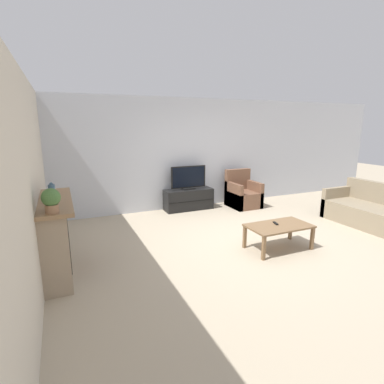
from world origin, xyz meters
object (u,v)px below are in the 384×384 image
at_px(armchair, 243,195).
at_px(coffee_table, 279,228).
at_px(potted_plant, 51,200).
at_px(fireplace, 56,236).
at_px(mantel_vase_left, 52,200).
at_px(tv_stand, 189,199).
at_px(tv, 188,178).
at_px(couch, 380,214).
at_px(mantel_vase_centre_left, 52,193).
at_px(mantel_clock, 53,192).
at_px(remote, 276,223).

height_order(armchair, coffee_table, armchair).
xyz_separation_m(potted_plant, coffee_table, (3.40, 0.05, -0.85)).
relative_size(fireplace, mantel_vase_left, 6.49).
bearing_deg(armchair, tv_stand, 167.85).
relative_size(tv, couch, 0.43).
distance_m(armchair, couch, 3.02).
height_order(mantel_vase_centre_left, couch, mantel_vase_centre_left).
bearing_deg(tv_stand, couch, -42.95).
bearing_deg(potted_plant, fireplace, 91.40).
xyz_separation_m(fireplace, mantel_clock, (0.02, 0.16, 0.60)).
distance_m(fireplace, tv_stand, 3.72).
distance_m(coffee_table, remote, 0.10).
relative_size(armchair, remote, 6.03).
bearing_deg(coffee_table, tv_stand, 98.74).
bearing_deg(mantel_clock, coffee_table, -13.16).
bearing_deg(couch, tv_stand, 137.05).
height_order(mantel_vase_left, tv_stand, mantel_vase_left).
height_order(mantel_vase_left, mantel_clock, mantel_vase_left).
distance_m(mantel_clock, potted_plant, 0.85).
xyz_separation_m(tv, coffee_table, (0.44, -2.84, -0.41)).
relative_size(mantel_vase_left, coffee_table, 0.23).
bearing_deg(mantel_vase_left, mantel_clock, 89.93).
bearing_deg(mantel_vase_left, fireplace, 91.98).
bearing_deg(armchair, mantel_vase_centre_left, -155.03).
distance_m(tv, coffee_table, 2.90).
distance_m(mantel_clock, coffee_table, 3.58).
relative_size(mantel_vase_left, tv, 0.28).
distance_m(potted_plant, armchair, 5.15).
relative_size(mantel_vase_centre_left, tv, 0.29).
bearing_deg(coffee_table, potted_plant, -179.16).
relative_size(coffee_table, couch, 0.51).
height_order(tv, couch, tv).
height_order(tv, armchair, tv).
bearing_deg(remote, mantel_vase_left, -165.34).
bearing_deg(coffee_table, couch, 0.20).
xyz_separation_m(tv_stand, remote, (0.42, -2.76, 0.17)).
distance_m(fireplace, coffee_table, 3.48).
xyz_separation_m(fireplace, mantel_vase_centre_left, (0.02, -0.12, 0.64)).
distance_m(tv_stand, armchair, 1.42).
xyz_separation_m(mantel_vase_left, potted_plant, (0.00, -0.20, 0.05)).
relative_size(fireplace, coffee_table, 1.50).
bearing_deg(tv_stand, mantel_vase_left, -137.82).
bearing_deg(mantel_vase_centre_left, armchair, 24.97).
relative_size(mantel_vase_left, couch, 0.12).
relative_size(potted_plant, remote, 1.89).
xyz_separation_m(tv, remote, (0.42, -2.76, -0.35)).
distance_m(mantel_vase_centre_left, remote, 3.50).
distance_m(mantel_vase_centre_left, tv_stand, 3.88).
height_order(fireplace, mantel_vase_centre_left, mantel_vase_centre_left).
height_order(mantel_vase_centre_left, tv, mantel_vase_centre_left).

